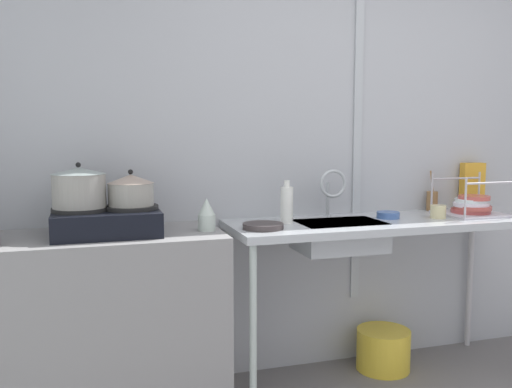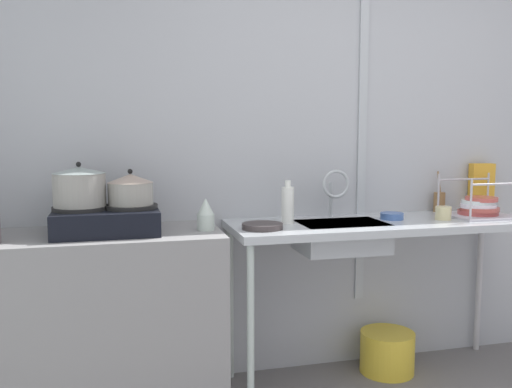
{
  "view_description": "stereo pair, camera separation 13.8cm",
  "coord_description": "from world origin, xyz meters",
  "px_view_note": "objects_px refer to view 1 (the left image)",
  "views": [
    {
      "loc": [
        -1.61,
        -1.28,
        1.39
      ],
      "look_at": [
        -0.77,
        1.39,
        1.07
      ],
      "focal_mm": 38.89,
      "sensor_mm": 36.0,
      "label": 1
    },
    {
      "loc": [
        -1.48,
        -1.32,
        1.39
      ],
      "look_at": [
        -0.77,
        1.39,
        1.07
      ],
      "focal_mm": 38.89,
      "sensor_mm": 36.0,
      "label": 2
    }
  ],
  "objects_px": {
    "pot_on_left_burner": "(79,187)",
    "percolator": "(207,215)",
    "frying_pan": "(263,226)",
    "utensil_jar": "(432,200)",
    "small_bowl_on_drainboard": "(388,215)",
    "bottle_by_sink": "(287,204)",
    "cup_by_rack": "(438,212)",
    "sink_basin": "(340,236)",
    "faucet": "(332,186)",
    "pot_on_right_burner": "(131,190)",
    "stove": "(106,221)",
    "dish_rack": "(472,206)",
    "bucket_on_floor": "(383,349)",
    "cereal_box": "(472,186)"
  },
  "relations": [
    {
      "from": "pot_on_left_burner",
      "to": "percolator",
      "type": "bearing_deg",
      "value": -4.05
    },
    {
      "from": "pot_on_left_burner",
      "to": "frying_pan",
      "type": "xyz_separation_m",
      "value": [
        0.87,
        -0.08,
        -0.21
      ]
    },
    {
      "from": "percolator",
      "to": "utensil_jar",
      "type": "xyz_separation_m",
      "value": [
        1.47,
        0.26,
        -0.02
      ]
    },
    {
      "from": "pot_on_left_burner",
      "to": "small_bowl_on_drainboard",
      "type": "relative_size",
      "value": 1.94
    },
    {
      "from": "bottle_by_sink",
      "to": "cup_by_rack",
      "type": "bearing_deg",
      "value": -6.09
    },
    {
      "from": "sink_basin",
      "to": "faucet",
      "type": "relative_size",
      "value": 1.68
    },
    {
      "from": "bottle_by_sink",
      "to": "frying_pan",
      "type": "bearing_deg",
      "value": -144.32
    },
    {
      "from": "pot_on_left_burner",
      "to": "small_bowl_on_drainboard",
      "type": "xyz_separation_m",
      "value": [
        1.65,
        0.03,
        -0.21
      ]
    },
    {
      "from": "pot_on_right_burner",
      "to": "frying_pan",
      "type": "bearing_deg",
      "value": -6.91
    },
    {
      "from": "faucet",
      "to": "frying_pan",
      "type": "bearing_deg",
      "value": -156.71
    },
    {
      "from": "bottle_by_sink",
      "to": "utensil_jar",
      "type": "relative_size",
      "value": 0.93
    },
    {
      "from": "percolator",
      "to": "faucet",
      "type": "bearing_deg",
      "value": 12.6
    },
    {
      "from": "stove",
      "to": "dish_rack",
      "type": "relative_size",
      "value": 1.38
    },
    {
      "from": "cup_by_rack",
      "to": "utensil_jar",
      "type": "height_order",
      "value": "utensil_jar"
    },
    {
      "from": "stove",
      "to": "faucet",
      "type": "height_order",
      "value": "faucet"
    },
    {
      "from": "pot_on_left_burner",
      "to": "utensil_jar",
      "type": "height_order",
      "value": "pot_on_left_burner"
    },
    {
      "from": "small_bowl_on_drainboard",
      "to": "sink_basin",
      "type": "bearing_deg",
      "value": -173.68
    },
    {
      "from": "bucket_on_floor",
      "to": "bottle_by_sink",
      "type": "bearing_deg",
      "value": -177.61
    },
    {
      "from": "cup_by_rack",
      "to": "small_bowl_on_drainboard",
      "type": "height_order",
      "value": "cup_by_rack"
    },
    {
      "from": "frying_pan",
      "to": "cereal_box",
      "type": "bearing_deg",
      "value": 11.43
    },
    {
      "from": "sink_basin",
      "to": "frying_pan",
      "type": "relative_size",
      "value": 2.24
    },
    {
      "from": "sink_basin",
      "to": "bottle_by_sink",
      "type": "height_order",
      "value": "bottle_by_sink"
    },
    {
      "from": "small_bowl_on_drainboard",
      "to": "bucket_on_floor",
      "type": "relative_size",
      "value": 0.41
    },
    {
      "from": "pot_on_right_burner",
      "to": "frying_pan",
      "type": "distance_m",
      "value": 0.67
    },
    {
      "from": "percolator",
      "to": "cereal_box",
      "type": "height_order",
      "value": "cereal_box"
    },
    {
      "from": "small_bowl_on_drainboard",
      "to": "utensil_jar",
      "type": "height_order",
      "value": "utensil_jar"
    },
    {
      "from": "cup_by_rack",
      "to": "stove",
      "type": "bearing_deg",
      "value": 178.52
    },
    {
      "from": "stove",
      "to": "bucket_on_floor",
      "type": "height_order",
      "value": "stove"
    },
    {
      "from": "pot_on_right_burner",
      "to": "small_bowl_on_drainboard",
      "type": "bearing_deg",
      "value": 1.41
    },
    {
      "from": "percolator",
      "to": "frying_pan",
      "type": "relative_size",
      "value": 0.78
    },
    {
      "from": "bottle_by_sink",
      "to": "bucket_on_floor",
      "type": "relative_size",
      "value": 0.74
    },
    {
      "from": "percolator",
      "to": "dish_rack",
      "type": "distance_m",
      "value": 1.58
    },
    {
      "from": "faucet",
      "to": "small_bowl_on_drainboard",
      "type": "xyz_separation_m",
      "value": [
        0.3,
        -0.09,
        -0.16
      ]
    },
    {
      "from": "frying_pan",
      "to": "bottle_by_sink",
      "type": "relative_size",
      "value": 0.9
    },
    {
      "from": "utensil_jar",
      "to": "dish_rack",
      "type": "bearing_deg",
      "value": -62.75
    },
    {
      "from": "sink_basin",
      "to": "frying_pan",
      "type": "bearing_deg",
      "value": -170.49
    },
    {
      "from": "percolator",
      "to": "cereal_box",
      "type": "xyz_separation_m",
      "value": [
        1.76,
        0.26,
        0.07
      ]
    },
    {
      "from": "cereal_box",
      "to": "bucket_on_floor",
      "type": "bearing_deg",
      "value": -160.81
    },
    {
      "from": "frying_pan",
      "to": "bucket_on_floor",
      "type": "distance_m",
      "value": 1.13
    },
    {
      "from": "pot_on_left_burner",
      "to": "cup_by_rack",
      "type": "bearing_deg",
      "value": -1.39
    },
    {
      "from": "stove",
      "to": "dish_rack",
      "type": "xyz_separation_m",
      "value": [
        2.06,
        -0.0,
        -0.01
      ]
    },
    {
      "from": "stove",
      "to": "bucket_on_floor",
      "type": "bearing_deg",
      "value": 2.68
    },
    {
      "from": "dish_rack",
      "to": "cup_by_rack",
      "type": "relative_size",
      "value": 4.13
    },
    {
      "from": "sink_basin",
      "to": "small_bowl_on_drainboard",
      "type": "distance_m",
      "value": 0.33
    },
    {
      "from": "cup_by_rack",
      "to": "bucket_on_floor",
      "type": "distance_m",
      "value": 0.87
    },
    {
      "from": "small_bowl_on_drainboard",
      "to": "frying_pan",
      "type": "bearing_deg",
      "value": -171.78
    },
    {
      "from": "sink_basin",
      "to": "bottle_by_sink",
      "type": "xyz_separation_m",
      "value": [
        -0.29,
        0.05,
        0.18
      ]
    },
    {
      "from": "pot_on_right_burner",
      "to": "frying_pan",
      "type": "height_order",
      "value": "pot_on_right_burner"
    },
    {
      "from": "pot_on_right_burner",
      "to": "dish_rack",
      "type": "distance_m",
      "value": 1.95
    },
    {
      "from": "dish_rack",
      "to": "bucket_on_floor",
      "type": "relative_size",
      "value": 1.15
    }
  ]
}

